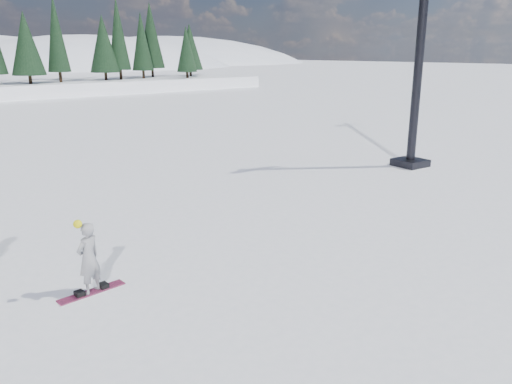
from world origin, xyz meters
TOP-DOWN VIEW (x-y plane):
  - ground at (0.00, 0.00)m, footprint 420.00×420.00m
  - lift_tower at (16.08, 2.79)m, footprint 2.40×1.43m
  - snowboarder_woman at (-0.25, 0.03)m, footprint 0.70×0.59m
  - snowboard_woman at (-0.25, 0.03)m, footprint 1.52×0.38m

SIDE VIEW (x-z plane):
  - ground at x=0.00m, z-range 0.00..0.00m
  - snowboard_woman at x=-0.25m, z-range 0.00..0.03m
  - snowboarder_woman at x=-0.25m, z-range -0.06..1.72m
  - lift_tower at x=16.08m, z-range -0.81..7.86m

